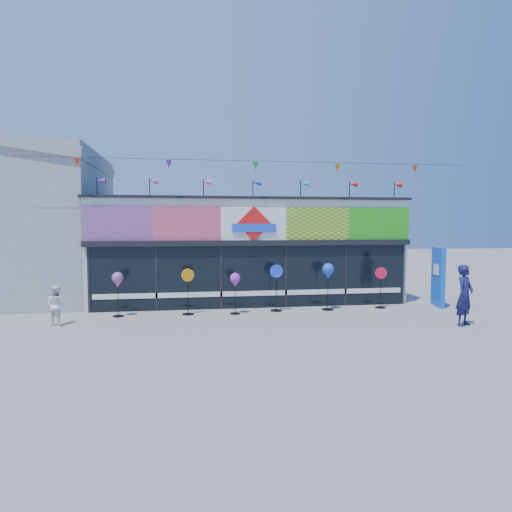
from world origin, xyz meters
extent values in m
plane|color=gray|center=(0.00, 0.00, 0.00)|extent=(80.00, 80.00, 0.00)
cube|color=silver|center=(0.00, 6.00, 2.00)|extent=(12.00, 5.00, 4.00)
cube|color=black|center=(0.00, 3.44, 1.15)|extent=(11.60, 0.12, 2.30)
cube|color=black|center=(0.00, 3.40, 2.40)|extent=(12.00, 0.30, 0.20)
cube|color=white|center=(0.00, 3.41, 0.55)|extent=(11.40, 0.10, 0.18)
cube|color=black|center=(0.00, 6.00, 4.05)|extent=(12.20, 5.20, 0.10)
cube|color=black|center=(-5.80, 3.43, 1.15)|extent=(0.08, 0.14, 2.30)
cube|color=black|center=(-3.50, 3.43, 1.15)|extent=(0.08, 0.14, 2.30)
cube|color=black|center=(-1.20, 3.43, 1.15)|extent=(0.08, 0.14, 2.30)
cube|color=black|center=(1.20, 3.43, 1.15)|extent=(0.08, 0.14, 2.30)
cube|color=black|center=(3.50, 3.43, 1.15)|extent=(0.08, 0.14, 2.30)
cube|color=black|center=(5.80, 3.43, 1.15)|extent=(0.08, 0.14, 2.30)
cube|color=red|center=(-4.80, 3.42, 3.10)|extent=(2.40, 0.08, 1.20)
cube|color=#D74765|center=(-2.40, 3.42, 3.10)|extent=(2.40, 0.08, 1.20)
cube|color=white|center=(0.00, 3.42, 3.10)|extent=(2.40, 0.08, 1.20)
cube|color=yellow|center=(2.40, 3.42, 3.10)|extent=(2.40, 0.08, 1.20)
cube|color=green|center=(4.80, 3.42, 3.10)|extent=(2.40, 0.08, 1.20)
cube|color=red|center=(0.00, 3.36, 3.10)|extent=(1.27, 0.06, 1.27)
cube|color=blue|center=(0.00, 3.34, 2.95)|extent=(1.60, 0.05, 0.30)
cube|color=#1BB466|center=(-4.03, 3.48, 1.05)|extent=(0.78, 0.03, 0.78)
cube|color=red|center=(-2.69, 3.48, 1.18)|extent=(0.92, 0.03, 0.92)
cube|color=#6025B1|center=(-1.34, 3.48, 1.48)|extent=(0.78, 0.03, 0.78)
cube|color=red|center=(0.00, 3.48, 0.93)|extent=(0.92, 0.03, 0.92)
cube|color=#E14BC3|center=(1.34, 3.48, 1.26)|extent=(0.78, 0.03, 0.78)
cube|color=yellow|center=(2.69, 3.48, 1.53)|extent=(0.92, 0.03, 0.92)
cube|color=#F551B2|center=(4.03, 3.48, 1.03)|extent=(0.78, 0.03, 0.78)
cylinder|color=black|center=(-5.50, 3.65, 4.35)|extent=(0.03, 0.03, 0.70)
cone|color=purple|center=(-5.36, 3.65, 4.60)|extent=(0.30, 0.22, 0.22)
cylinder|color=black|center=(-3.70, 3.65, 4.35)|extent=(0.03, 0.03, 0.70)
cone|color=#D2467F|center=(-3.56, 3.65, 4.60)|extent=(0.30, 0.22, 0.22)
cylinder|color=black|center=(-1.80, 3.65, 4.35)|extent=(0.03, 0.03, 0.70)
cone|color=#ED4F9D|center=(-1.66, 3.65, 4.60)|extent=(0.30, 0.22, 0.22)
cylinder|color=black|center=(0.00, 3.65, 4.35)|extent=(0.03, 0.03, 0.70)
cone|color=blue|center=(0.14, 3.65, 4.60)|extent=(0.30, 0.22, 0.22)
cylinder|color=black|center=(1.80, 3.65, 4.35)|extent=(0.03, 0.03, 0.70)
cone|color=#1B99E9|center=(1.94, 3.65, 4.60)|extent=(0.30, 0.22, 0.22)
cylinder|color=black|center=(3.70, 3.65, 4.35)|extent=(0.03, 0.03, 0.70)
cone|color=red|center=(3.84, 3.65, 4.60)|extent=(0.30, 0.22, 0.22)
cylinder|color=black|center=(5.50, 3.65, 4.35)|extent=(0.03, 0.03, 0.70)
cone|color=red|center=(5.64, 3.65, 4.60)|extent=(0.30, 0.22, 0.22)
cylinder|color=black|center=(0.00, 3.00, 5.30)|extent=(16.00, 0.01, 0.01)
cone|color=#F43B0C|center=(-6.00, 3.00, 5.12)|extent=(0.20, 0.20, 0.28)
cone|color=purple|center=(-3.00, 3.00, 5.12)|extent=(0.20, 0.20, 0.28)
cone|color=green|center=(0.00, 3.00, 5.12)|extent=(0.20, 0.20, 0.28)
cone|color=orange|center=(3.00, 3.00, 5.12)|extent=(0.20, 0.20, 0.28)
cone|color=#CA4913|center=(6.00, 3.00, 5.12)|extent=(0.20, 0.20, 0.28)
cube|color=blue|center=(6.90, 2.75, 1.11)|extent=(0.39, 1.12, 2.22)
cube|color=white|center=(6.81, 2.75, 1.39)|extent=(0.15, 0.50, 0.39)
cylinder|color=black|center=(-4.70, 2.54, 0.01)|extent=(0.38, 0.38, 0.03)
cylinder|color=black|center=(-4.70, 2.54, 0.64)|extent=(0.02, 0.02, 1.23)
sphere|color=#F75294|center=(-4.70, 2.54, 1.31)|extent=(0.38, 0.38, 0.38)
cone|color=#F75294|center=(-4.70, 2.54, 1.07)|extent=(0.19, 0.19, 0.17)
cylinder|color=black|center=(-2.40, 2.54, 0.02)|extent=(0.40, 0.40, 0.03)
cylinder|color=black|center=(-2.40, 2.54, 0.68)|extent=(0.02, 0.02, 1.30)
cylinder|color=orange|center=(-2.40, 2.54, 1.35)|extent=(0.43, 0.20, 0.44)
cylinder|color=black|center=(-0.79, 2.40, 0.01)|extent=(0.36, 0.36, 0.03)
cylinder|color=black|center=(-0.79, 2.40, 0.61)|extent=(0.02, 0.02, 1.17)
sphere|color=#B228BD|center=(-0.79, 2.40, 1.24)|extent=(0.36, 0.36, 0.36)
cone|color=#B228BD|center=(-0.79, 2.40, 1.02)|extent=(0.18, 0.18, 0.16)
cylinder|color=black|center=(0.70, 2.73, 0.02)|extent=(0.42, 0.42, 0.03)
cylinder|color=black|center=(0.70, 2.73, 0.72)|extent=(0.03, 0.03, 1.37)
cylinder|color=#1B31EA|center=(0.70, 2.73, 1.42)|extent=(0.46, 0.17, 0.46)
cylinder|color=black|center=(2.58, 2.64, 0.02)|extent=(0.43, 0.43, 0.03)
cylinder|color=black|center=(2.58, 2.64, 0.73)|extent=(0.03, 0.03, 1.39)
sphere|color=blue|center=(2.58, 2.64, 1.48)|extent=(0.43, 0.43, 0.43)
cone|color=blue|center=(2.58, 2.64, 1.21)|extent=(0.21, 0.21, 0.19)
cylinder|color=black|center=(4.62, 2.74, 0.01)|extent=(0.38, 0.38, 0.03)
cylinder|color=black|center=(4.62, 2.74, 0.65)|extent=(0.02, 0.02, 1.25)
cylinder|color=red|center=(4.62, 2.74, 1.29)|extent=(0.42, 0.14, 0.42)
imported|color=#161747|center=(5.90, -0.43, 0.93)|extent=(0.81, 0.74, 1.86)
imported|color=white|center=(-6.39, 1.52, 0.61)|extent=(0.69, 0.56, 1.23)
camera|label=1|loc=(-2.41, -13.02, 3.08)|focal=32.00mm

